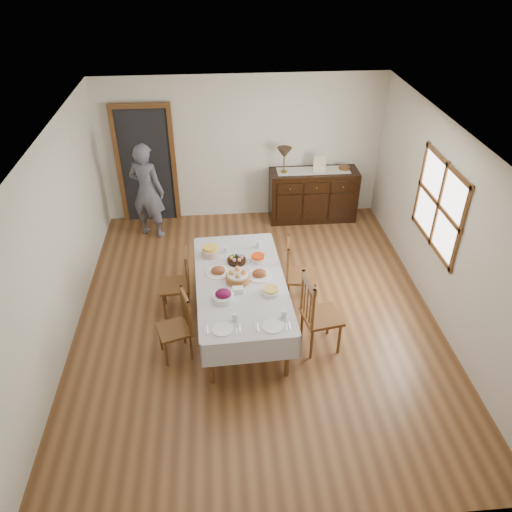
{
  "coord_description": "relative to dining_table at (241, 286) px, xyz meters",
  "views": [
    {
      "loc": [
        -0.47,
        -5.39,
        4.65
      ],
      "look_at": [
        0.0,
        0.1,
        0.95
      ],
      "focal_mm": 35.0,
      "sensor_mm": 36.0,
      "label": 1
    }
  ],
  "objects": [
    {
      "name": "deco_bowl",
      "position": [
        2.05,
        2.96,
        0.29
      ],
      "size": [
        0.2,
        0.2,
        0.06
      ],
      "color": "brown",
      "rests_on": "sideboard"
    },
    {
      "name": "picture_frame",
      "position": [
        1.58,
        2.91,
        0.4
      ],
      "size": [
        0.22,
        0.08,
        0.28
      ],
      "color": "beige",
      "rests_on": "sideboard"
    },
    {
      "name": "dining_table",
      "position": [
        0.0,
        0.0,
        0.0
      ],
      "size": [
        1.25,
        2.31,
        0.78
      ],
      "rotation": [
        0.0,
        0.0,
        0.04
      ],
      "color": "#B9B8BD",
      "rests_on": "ground"
    },
    {
      "name": "ham_platter_a",
      "position": [
        -0.29,
        0.2,
        0.12
      ],
      "size": [
        0.33,
        0.33,
        0.11
      ],
      "color": "white",
      "rests_on": "dining_table"
    },
    {
      "name": "ground",
      "position": [
        0.23,
        0.2,
        -0.69
      ],
      "size": [
        6.0,
        6.0,
        0.0
      ],
      "primitive_type": "plane",
      "color": "brown"
    },
    {
      "name": "chair_right_far",
      "position": [
        0.83,
        0.48,
        -0.17
      ],
      "size": [
        0.48,
        0.48,
        1.02
      ],
      "rotation": [
        0.0,
        0.0,
        1.42
      ],
      "color": "brown",
      "rests_on": "ground"
    },
    {
      "name": "setting_right",
      "position": [
        0.36,
        -0.86,
        0.11
      ],
      "size": [
        0.42,
        0.31,
        0.1
      ],
      "color": "white",
      "rests_on": "dining_table"
    },
    {
      "name": "bread_basket",
      "position": [
        -0.04,
        -0.0,
        0.16
      ],
      "size": [
        0.31,
        0.31,
        0.18
      ],
      "color": "#985C2E",
      "rests_on": "dining_table"
    },
    {
      "name": "ham_platter_b",
      "position": [
        0.25,
        0.09,
        0.12
      ],
      "size": [
        0.33,
        0.33,
        0.11
      ],
      "color": "white",
      "rests_on": "dining_table"
    },
    {
      "name": "glass_far_a",
      "position": [
        -0.17,
        0.68,
        0.14
      ],
      "size": [
        0.06,
        0.06,
        0.09
      ],
      "color": "silver",
      "rests_on": "dining_table"
    },
    {
      "name": "runner",
      "position": [
        1.48,
        2.94,
        0.27
      ],
      "size": [
        1.3,
        0.35,
        0.01
      ],
      "color": "silver",
      "rests_on": "sideboard"
    },
    {
      "name": "table_lamp",
      "position": [
        0.94,
        2.92,
        0.62
      ],
      "size": [
        0.26,
        0.26,
        0.46
      ],
      "color": "brown",
      "rests_on": "sideboard"
    },
    {
      "name": "person",
      "position": [
        -1.44,
        2.58,
        0.22
      ],
      "size": [
        0.66,
        0.56,
        1.81
      ],
      "primitive_type": "imported",
      "rotation": [
        0.0,
        0.0,
        2.73
      ],
      "color": "#545561",
      "rests_on": "ground"
    },
    {
      "name": "glass_far_b",
      "position": [
        0.3,
        0.77,
        0.15
      ],
      "size": [
        0.07,
        0.07,
        0.11
      ],
      "color": "silver",
      "rests_on": "dining_table"
    },
    {
      "name": "room_shell",
      "position": [
        0.08,
        0.63,
        0.95
      ],
      "size": [
        5.02,
        6.02,
        2.65
      ],
      "color": "white",
      "rests_on": "ground"
    },
    {
      "name": "sideboard",
      "position": [
        1.5,
        2.92,
        -0.21
      ],
      "size": [
        1.58,
        0.57,
        0.95
      ],
      "color": "black",
      "rests_on": "ground"
    },
    {
      "name": "carrot_bowl",
      "position": [
        0.26,
        0.44,
        0.14
      ],
      "size": [
        0.2,
        0.2,
        0.09
      ],
      "color": "white",
      "rests_on": "dining_table"
    },
    {
      "name": "casserole_dish",
      "position": [
        0.36,
        -0.29,
        0.13
      ],
      "size": [
        0.23,
        0.23,
        0.08
      ],
      "color": "white",
      "rests_on": "dining_table"
    },
    {
      "name": "setting_left",
      "position": [
        -0.22,
        -0.86,
        0.11
      ],
      "size": [
        0.42,
        0.31,
        0.1
      ],
      "color": "white",
      "rests_on": "dining_table"
    },
    {
      "name": "chair_left_far",
      "position": [
        -0.85,
        0.42,
        -0.18
      ],
      "size": [
        0.44,
        0.44,
        0.99
      ],
      "rotation": [
        0.0,
        0.0,
        -1.52
      ],
      "color": "brown",
      "rests_on": "ground"
    },
    {
      "name": "butter_dish",
      "position": [
        -0.05,
        -0.24,
        0.13
      ],
      "size": [
        0.14,
        0.1,
        0.07
      ],
      "color": "white",
      "rests_on": "dining_table"
    },
    {
      "name": "chair_left_near",
      "position": [
        -0.82,
        -0.45,
        -0.21
      ],
      "size": [
        0.49,
        0.49,
        0.93
      ],
      "rotation": [
        0.0,
        0.0,
        -1.27
      ],
      "color": "brown",
      "rests_on": "ground"
    },
    {
      "name": "beet_bowl",
      "position": [
        -0.23,
        -0.37,
        0.15
      ],
      "size": [
        0.27,
        0.27,
        0.15
      ],
      "color": "white",
      "rests_on": "dining_table"
    },
    {
      "name": "chair_right_near",
      "position": [
        0.94,
        -0.47,
        -0.12
      ],
      "size": [
        0.53,
        0.53,
        1.11
      ],
      "rotation": [
        0.0,
        0.0,
        1.74
      ],
      "color": "brown",
      "rests_on": "ground"
    },
    {
      "name": "pineapple_bowl",
      "position": [
        -0.38,
        0.63,
        0.16
      ],
      "size": [
        0.24,
        0.24,
        0.14
      ],
      "color": "#CDAC8F",
      "rests_on": "dining_table"
    },
    {
      "name": "egg_basket",
      "position": [
        -0.03,
        0.44,
        0.12
      ],
      "size": [
        0.26,
        0.26,
        0.1
      ],
      "color": "black",
      "rests_on": "dining_table"
    }
  ]
}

